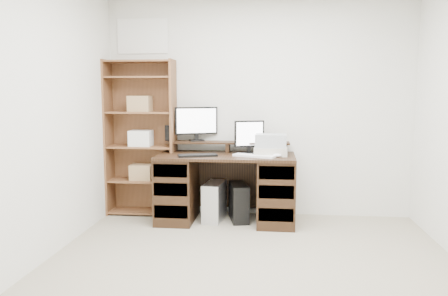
% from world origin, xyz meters
% --- Properties ---
extents(room, '(3.54, 4.04, 2.54)m').
position_xyz_m(room, '(-0.00, 0.00, 1.25)').
color(room, '#A0967F').
rests_on(room, ground).
extents(desk, '(1.50, 0.70, 0.75)m').
position_xyz_m(desk, '(-0.33, 1.64, 0.39)').
color(desk, black).
rests_on(desk, ground).
extents(riser_shelf, '(1.40, 0.22, 0.12)m').
position_xyz_m(riser_shelf, '(-0.33, 1.85, 0.84)').
color(riser_shelf, black).
rests_on(riser_shelf, desk).
extents(monitor_wide, '(0.47, 0.22, 0.39)m').
position_xyz_m(monitor_wide, '(-0.71, 1.89, 1.09)').
color(monitor_wide, black).
rests_on(monitor_wide, riser_shelf).
extents(monitor_small, '(0.33, 0.17, 0.37)m').
position_xyz_m(monitor_small, '(-0.09, 1.76, 0.95)').
color(monitor_small, black).
rests_on(monitor_small, desk).
extents(speaker, '(0.08, 0.08, 0.18)m').
position_xyz_m(speaker, '(-1.03, 1.89, 0.96)').
color(speaker, black).
rests_on(speaker, riser_shelf).
extents(keyboard_black, '(0.44, 0.26, 0.02)m').
position_xyz_m(keyboard_black, '(-0.62, 1.47, 0.76)').
color(keyboard_black, black).
rests_on(keyboard_black, desk).
extents(keyboard_white, '(0.47, 0.29, 0.02)m').
position_xyz_m(keyboard_white, '(-0.02, 1.51, 0.76)').
color(keyboard_white, white).
rests_on(keyboard_white, desk).
extents(mouse, '(0.11, 0.09, 0.04)m').
position_xyz_m(mouse, '(0.22, 1.50, 0.77)').
color(mouse, white).
rests_on(mouse, desk).
extents(printer, '(0.36, 0.28, 0.09)m').
position_xyz_m(printer, '(0.16, 1.64, 0.79)').
color(printer, '#BBB6A3').
rests_on(printer, desk).
extents(basket, '(0.34, 0.25, 0.14)m').
position_xyz_m(basket, '(0.16, 1.64, 0.91)').
color(basket, '#A7ADB2').
rests_on(basket, printer).
extents(tower_silver, '(0.24, 0.45, 0.43)m').
position_xyz_m(tower_silver, '(-0.47, 1.66, 0.21)').
color(tower_silver, silver).
rests_on(tower_silver, ground).
extents(tower_black, '(0.27, 0.44, 0.42)m').
position_xyz_m(tower_black, '(-0.19, 1.68, 0.21)').
color(tower_black, black).
rests_on(tower_black, ground).
extents(bookshelf, '(0.80, 0.30, 1.80)m').
position_xyz_m(bookshelf, '(-1.35, 1.86, 0.92)').
color(bookshelf, brown).
rests_on(bookshelf, ground).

